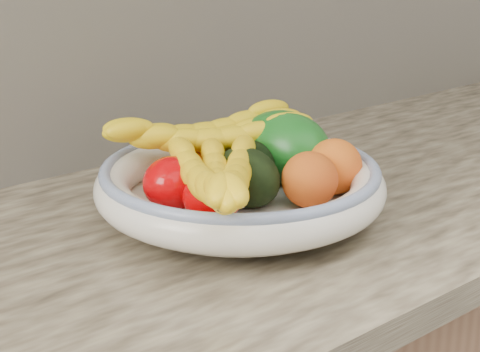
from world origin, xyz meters
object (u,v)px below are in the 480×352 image
green_mango (284,148)px  banana_bunch_front (219,186)px  fruit_bowl (240,184)px  banana_bunch_back (206,140)px

green_mango → banana_bunch_front: 0.20m
fruit_bowl → banana_bunch_front: (-0.08, -0.06, 0.03)m
banana_bunch_back → banana_bunch_front: (-0.09, -0.15, -0.01)m
banana_bunch_front → banana_bunch_back: bearing=1.5°
banana_bunch_front → fruit_bowl: bearing=-19.7°
banana_bunch_back → banana_bunch_front: 0.18m
fruit_bowl → banana_bunch_back: bearing=83.2°
fruit_bowl → banana_bunch_back: 0.10m
green_mango → banana_bunch_front: (-0.18, -0.08, 0.01)m
fruit_bowl → banana_bunch_front: banana_bunch_front is taller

